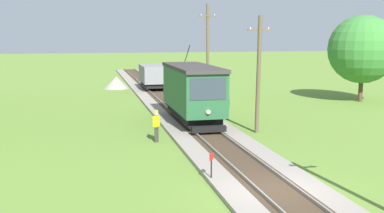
# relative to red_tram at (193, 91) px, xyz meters

# --- Properties ---
(ground_plane) EXTENTS (260.00, 260.00, 0.00)m
(ground_plane) POSITION_rel_red_tram_xyz_m (-0.00, -13.97, -2.19)
(ground_plane) COLOR olive
(track_ballast) EXTENTS (4.20, 120.00, 0.18)m
(track_ballast) POSITION_rel_red_tram_xyz_m (-0.00, -13.97, -2.10)
(track_ballast) COLOR gray
(track_ballast) RESTS_ON ground
(sleeper_bed) EXTENTS (2.04, 120.00, 0.01)m
(sleeper_bed) POSITION_rel_red_tram_xyz_m (-0.00, -13.97, -2.01)
(sleeper_bed) COLOR #423323
(sleeper_bed) RESTS_ON track_ballast
(rail_left) EXTENTS (0.07, 120.00, 0.14)m
(rail_left) POSITION_rel_red_tram_xyz_m (-0.72, -13.97, -1.94)
(rail_left) COLOR gray
(rail_left) RESTS_ON track_ballast
(rail_right) EXTENTS (0.07, 120.00, 0.14)m
(rail_right) POSITION_rel_red_tram_xyz_m (0.72, -13.97, -1.94)
(rail_right) COLOR gray
(rail_right) RESTS_ON track_ballast
(red_tram) EXTENTS (2.60, 8.54, 4.79)m
(red_tram) POSITION_rel_red_tram_xyz_m (0.00, 0.00, 0.00)
(red_tram) COLOR #235633
(red_tram) RESTS_ON rail_right
(freight_car) EXTENTS (2.40, 5.20, 2.31)m
(freight_car) POSITION_rel_red_tram_xyz_m (-0.00, 18.40, -0.64)
(freight_car) COLOR slate
(freight_car) RESTS_ON rail_right
(utility_pole_near_tram) EXTENTS (1.40, 0.48, 6.89)m
(utility_pole_near_tram) POSITION_rel_red_tram_xyz_m (3.15, -3.52, 1.35)
(utility_pole_near_tram) COLOR brown
(utility_pole_near_tram) RESTS_ON ground
(utility_pole_mid) EXTENTS (1.40, 0.48, 8.26)m
(utility_pole_mid) POSITION_rel_red_tram_xyz_m (3.15, 8.32, 2.04)
(utility_pole_mid) COLOR brown
(utility_pole_mid) RESTS_ON ground
(trackside_signal_marker) EXTENTS (0.21, 0.21, 1.18)m
(trackside_signal_marker) POSITION_rel_red_tram_xyz_m (-1.94, -11.97, -1.53)
(trackside_signal_marker) COLOR black
(trackside_signal_marker) RESTS_ON ground
(gravel_pile) EXTENTS (2.73, 2.73, 1.32)m
(gravel_pile) POSITION_rel_red_tram_xyz_m (-3.59, 21.34, -1.53)
(gravel_pile) COLOR gray
(gravel_pile) RESTS_ON ground
(track_worker) EXTENTS (0.41, 0.45, 1.78)m
(track_worker) POSITION_rel_red_tram_xyz_m (-3.05, -4.59, -1.21)
(track_worker) COLOR #38332D
(track_worker) RESTS_ON ground
(second_worker) EXTENTS (0.34, 0.43, 1.78)m
(second_worker) POSITION_rel_red_tram_xyz_m (2.72, 1.09, -1.21)
(second_worker) COLOR black
(second_worker) RESTS_ON ground
(tree_left_near) EXTENTS (5.83, 5.83, 7.44)m
(tree_left_near) POSITION_rel_red_tram_xyz_m (16.44, 6.81, 2.32)
(tree_left_near) COLOR #4C3823
(tree_left_near) RESTS_ON ground
(tree_right_near) EXTENTS (4.67, 4.67, 7.35)m
(tree_right_near) POSITION_rel_red_tram_xyz_m (16.50, 6.82, 2.81)
(tree_right_near) COLOR #4C3823
(tree_right_near) RESTS_ON ground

